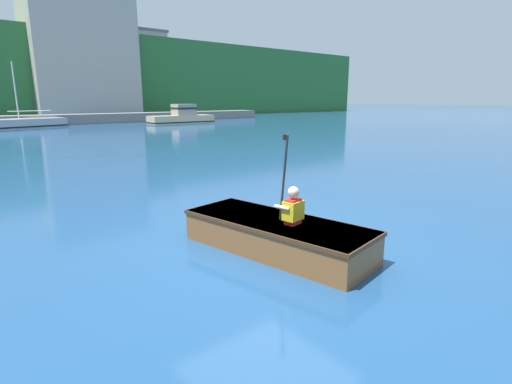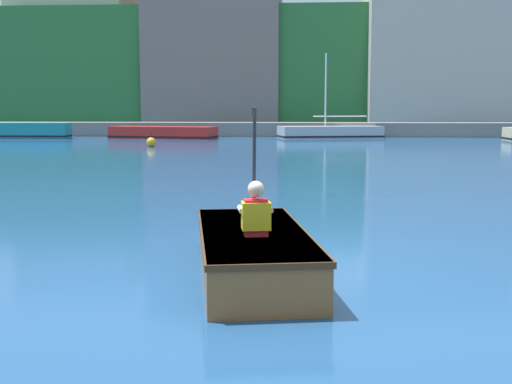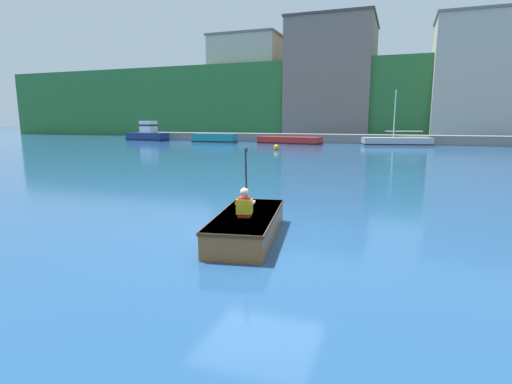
% 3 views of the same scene
% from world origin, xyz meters
% --- Properties ---
extents(ground_plane, '(300.00, 300.00, 0.00)m').
position_xyz_m(ground_plane, '(0.00, 0.00, 0.00)').
color(ground_plane, navy).
extents(waterfront_apartment_right, '(11.76, 7.35, 14.26)m').
position_xyz_m(waterfront_apartment_right, '(11.55, 46.38, 7.14)').
color(waterfront_apartment_right, '#B2A899').
rests_on(waterfront_apartment_right, ground).
extents(waterfront_tower_far, '(8.92, 6.49, 10.95)m').
position_xyz_m(waterfront_tower_far, '(17.90, 48.07, 5.49)').
color(waterfront_tower_far, '#B2A899').
rests_on(waterfront_tower_far, ground).
extents(moored_boat_dock_west_end, '(6.42, 2.15, 1.80)m').
position_xyz_m(moored_boat_dock_west_end, '(15.41, 30.02, 0.60)').
color(moored_boat_dock_west_end, '#CCB789').
rests_on(moored_boat_dock_west_end, ground).
extents(moored_boat_dock_east_inner, '(6.61, 3.69, 5.14)m').
position_xyz_m(moored_boat_dock_east_inner, '(2.31, 32.62, 0.35)').
color(moored_boat_dock_east_inner, '#9EA3A8').
rests_on(moored_boat_dock_east_inner, ground).
extents(rowboat_foreground, '(1.62, 3.22, 0.50)m').
position_xyz_m(rowboat_foreground, '(-0.15, -0.34, 0.28)').
color(rowboat_foreground, brown).
rests_on(rowboat_foreground, ground).
extents(person_paddler, '(0.40, 0.38, 1.31)m').
position_xyz_m(person_paddler, '(-0.10, -0.67, 0.76)').
color(person_paddler, red).
rests_on(person_paddler, rowboat_foreground).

